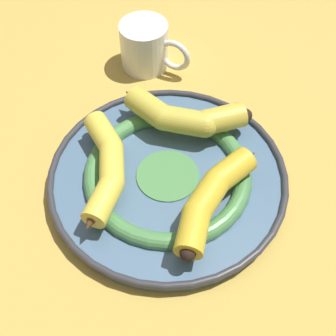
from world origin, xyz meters
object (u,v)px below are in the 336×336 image
object	(u,v)px
decorative_bowl	(168,177)
banana_b	(212,196)
banana_a	(183,116)
banana_c	(106,168)
coffee_mug	(146,46)

from	to	relation	value
decorative_bowl	banana_b	distance (m)	0.09
banana_a	banana_c	world-z (taller)	banana_a
banana_b	decorative_bowl	bearing A→B (deg)	-104.27
banana_c	coffee_mug	world-z (taller)	coffee_mug
banana_c	banana_a	bearing A→B (deg)	-53.00
banana_a	coffee_mug	bearing A→B (deg)	121.94
decorative_bowl	banana_c	distance (m)	0.10
banana_b	banana_a	bearing A→B (deg)	-135.16
banana_c	coffee_mug	xyz separation A→B (m)	(-0.17, 0.23, -0.01)
banana_c	coffee_mug	size ratio (longest dim) A/B	1.28
decorative_bowl	coffee_mug	bearing A→B (deg)	144.51
banana_c	decorative_bowl	bearing A→B (deg)	-87.58
banana_a	banana_b	world-z (taller)	banana_a
banana_a	coffee_mug	world-z (taller)	coffee_mug
decorative_bowl	banana_b	xyz separation A→B (m)	(0.08, 0.00, 0.04)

